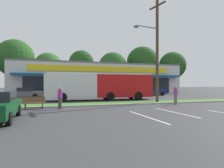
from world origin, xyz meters
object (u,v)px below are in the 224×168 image
Objects in this scene: bus_stop_bench at (34,103)px; car_1 at (153,91)px; utility_pole at (156,48)px; car_3 at (24,93)px; car_2 at (118,91)px; pedestrian_near_bench at (60,98)px; pedestrian_by_pole at (176,95)px; city_bus at (100,85)px.

bus_stop_bench is 0.35× the size of car_1.
car_3 is (-13.65, 11.74, -4.88)m from utility_pole.
pedestrian_near_bench reaches higher than car_2.
pedestrian_by_pole reaches higher than car_1.
bus_stop_bench is at bearing 37.23° from car_1.
pedestrian_by_pole is at bearing -64.44° from utility_pole.
utility_pole is at bearing 89.10° from car_2.
car_1 is at bearing -142.77° from bus_stop_bench.
city_bus reaches higher than car_1.
car_2 reaches higher than bus_stop_bench.
pedestrian_by_pole reaches higher than pedestrian_near_bench.
car_2 is (-6.03, 0.36, 0.02)m from car_1.
pedestrian_near_bench is (-15.85, -13.98, 0.10)m from car_1.
car_2 is at bearing -3.46° from car_1.
pedestrian_by_pole is (-5.29, -13.74, 0.13)m from car_1.
car_3 is at bearing 139.31° from utility_pole.
city_bus is at bearing 131.06° from utility_pole.
car_1 is 14.72m from pedestrian_by_pole.
city_bus is 2.69× the size of car_3.
car_3 is at bearing 1.77° from car_2.
utility_pole is 10.97m from pedestrian_near_bench.
pedestrian_by_pole is (14.57, -13.67, 0.14)m from car_3.
car_1 is at bearing 62.20° from utility_pole.
pedestrian_near_bench is (1.90, -0.49, 0.35)m from bus_stop_bench.
bus_stop_bench is 13.59m from car_3.
pedestrian_by_pole is (10.56, 0.24, 0.03)m from pedestrian_near_bench.
car_3 is (-19.87, -0.06, -0.01)m from car_1.
utility_pole is 2.22× the size of car_3.
utility_pole is 0.82× the size of city_bus.
car_1 is (6.22, 11.80, -4.88)m from utility_pole.
pedestrian_near_bench reaches higher than car_1.
car_2 reaches higher than car_3.
utility_pole is at bearing 62.20° from car_1.
car_3 is (-13.84, -0.43, -0.02)m from car_2.
car_1 is 21.13m from pedestrian_near_bench.
car_3 is 14.48m from pedestrian_near_bench.
city_bus is 8.46m from car_2.
car_2 is at bearing -142.17° from pedestrian_by_pole.
city_bus is 2.83× the size of car_1.
car_1 reaches higher than bus_stop_bench.
pedestrian_near_bench is 0.97× the size of pedestrian_by_pole.
car_2 is at bearing -123.01° from city_bus.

